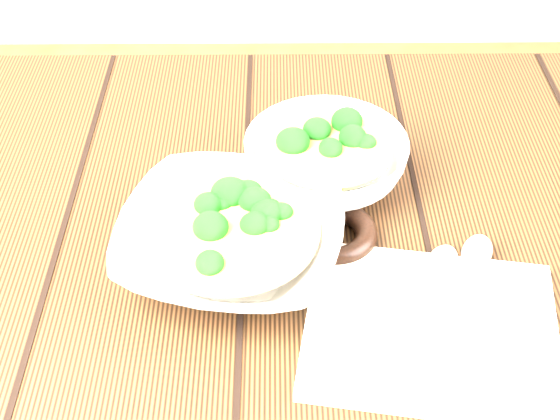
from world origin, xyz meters
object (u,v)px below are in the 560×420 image
table (263,317)px  soup_bowl_front (231,240)px  soup_bowl_back (326,160)px  trivet (332,233)px  napkin (430,329)px

table → soup_bowl_front: bearing=-142.7°
soup_bowl_back → trivet: 0.11m
soup_bowl_front → napkin: (0.19, -0.10, -0.02)m
trivet → napkin: 0.15m
soup_bowl_front → trivet: 0.11m
trivet → soup_bowl_back: bearing=91.6°
napkin → trivet: bearing=133.5°
soup_bowl_front → soup_bowl_back: size_ratio=1.09×
table → trivet: trivet is taller
soup_bowl_back → trivet: bearing=-88.4°
napkin → table: bearing=152.3°
trivet → napkin: (0.09, -0.13, -0.01)m
table → napkin: bearing=-37.0°
soup_bowl_back → trivet: size_ratio=2.56×
soup_bowl_back → table: bearing=-124.1°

